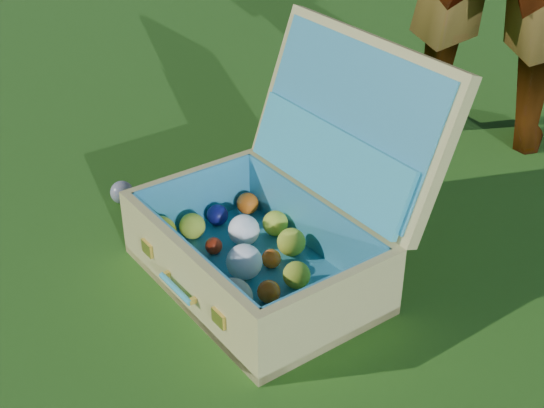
% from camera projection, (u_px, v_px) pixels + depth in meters
% --- Properties ---
extents(ground, '(60.00, 60.00, 0.00)m').
position_uv_depth(ground, '(274.00, 246.00, 1.78)').
color(ground, '#215114').
rests_on(ground, ground).
extents(stray_ball, '(0.06, 0.06, 0.06)m').
position_uv_depth(stray_ball, '(122.00, 192.00, 1.93)').
color(stray_ball, '#4770B8').
rests_on(stray_ball, ground).
extents(suitcase, '(0.69, 0.67, 0.50)m').
position_uv_depth(suitcase, '(284.00, 214.00, 1.63)').
color(suitcase, tan).
rests_on(suitcase, ground).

